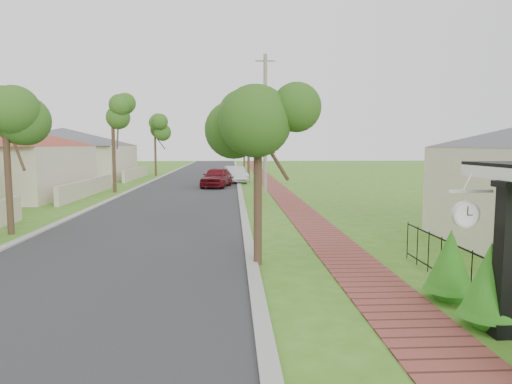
# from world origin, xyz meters

# --- Properties ---
(ground) EXTENTS (160.00, 160.00, 0.00)m
(ground) POSITION_xyz_m (0.00, 0.00, 0.00)
(ground) COLOR #40741B
(ground) RESTS_ON ground
(road) EXTENTS (7.00, 120.00, 0.02)m
(road) POSITION_xyz_m (-3.00, 20.00, 0.00)
(road) COLOR #28282B
(road) RESTS_ON ground
(kerb_right) EXTENTS (0.30, 120.00, 0.10)m
(kerb_right) POSITION_xyz_m (0.65, 20.00, 0.00)
(kerb_right) COLOR #9E9E99
(kerb_right) RESTS_ON ground
(kerb_left) EXTENTS (0.30, 120.00, 0.10)m
(kerb_left) POSITION_xyz_m (-6.65, 20.00, 0.00)
(kerb_left) COLOR #9E9E99
(kerb_left) RESTS_ON ground
(sidewalk) EXTENTS (1.50, 120.00, 0.03)m
(sidewalk) POSITION_xyz_m (3.25, 20.00, 0.00)
(sidewalk) COLOR brown
(sidewalk) RESTS_ON ground
(porch_post) EXTENTS (0.48, 0.48, 2.52)m
(porch_post) POSITION_xyz_m (4.55, -1.00, 1.12)
(porch_post) COLOR black
(porch_post) RESTS_ON ground
(picket_fence) EXTENTS (0.03, 8.02, 1.00)m
(picket_fence) POSITION_xyz_m (4.90, -0.00, 0.53)
(picket_fence) COLOR black
(picket_fence) RESTS_ON ground
(street_trees) EXTENTS (10.70, 37.65, 5.89)m
(street_trees) POSITION_xyz_m (-2.87, 26.84, 4.54)
(street_trees) COLOR #382619
(street_trees) RESTS_ON ground
(far_house_grey) EXTENTS (15.56, 15.56, 4.60)m
(far_house_grey) POSITION_xyz_m (-14.97, 34.00, 2.34)
(far_house_grey) COLOR beige
(far_house_grey) RESTS_ON ground
(parked_car_red) EXTENTS (2.50, 4.53, 1.46)m
(parked_car_red) POSITION_xyz_m (-1.00, 25.22, 0.73)
(parked_car_red) COLOR #5F0E15
(parked_car_red) RESTS_ON ground
(parked_car_white) EXTENTS (2.17, 4.21, 1.32)m
(parked_car_white) POSITION_xyz_m (0.40, 29.27, 0.66)
(parked_car_white) COLOR #BBBBBD
(parked_car_white) RESTS_ON ground
(near_tree) EXTENTS (1.87, 1.87, 4.79)m
(near_tree) POSITION_xyz_m (0.80, 3.58, 3.80)
(near_tree) COLOR #382619
(near_tree) RESTS_ON ground
(utility_pole) EXTENTS (1.20, 0.24, 8.50)m
(utility_pole) POSITION_xyz_m (2.17, 20.00, 4.31)
(utility_pole) COLOR gray
(utility_pole) RESTS_ON ground
(station_clock) EXTENTS (0.76, 0.13, 0.64)m
(station_clock) POSITION_xyz_m (4.05, -0.60, 1.95)
(station_clock) COLOR silver
(station_clock) RESTS_ON ground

